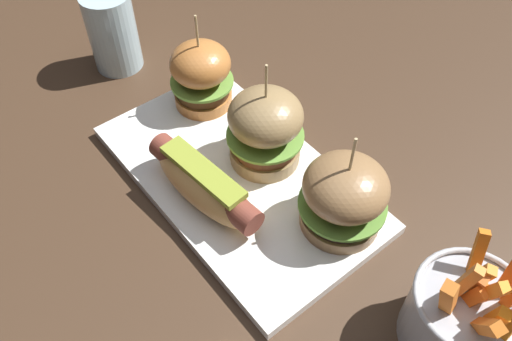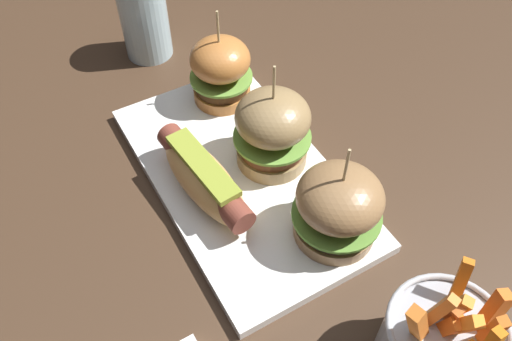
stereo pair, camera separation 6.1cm
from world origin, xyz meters
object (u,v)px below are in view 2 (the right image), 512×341
at_px(platter_main, 241,175).
at_px(hot_dog, 204,177).
at_px(water_glass, 142,21).
at_px(slider_center, 272,129).
at_px(slider_left, 221,70).
at_px(slider_right, 338,207).

bearing_deg(platter_main, hot_dog, -82.17).
bearing_deg(platter_main, water_glass, -179.18).
bearing_deg(slider_center, water_glass, -170.84).
distance_m(platter_main, water_glass, 0.31).
relative_size(platter_main, slider_left, 2.65).
xyz_separation_m(slider_center, water_glass, (-0.30, -0.05, -0.01)).
xyz_separation_m(hot_dog, water_glass, (-0.31, 0.05, 0.02)).
distance_m(slider_center, slider_right, 0.13).
height_order(hot_dog, water_glass, water_glass).
distance_m(slider_left, water_glass, 0.17).
xyz_separation_m(slider_left, slider_right, (0.27, 0.00, -0.00)).
bearing_deg(slider_left, platter_main, -17.94).
bearing_deg(slider_right, hot_dog, -140.50).
bearing_deg(slider_center, slider_right, 1.81).
distance_m(slider_left, slider_center, 0.13).
relative_size(slider_right, water_glass, 1.15).
distance_m(platter_main, slider_left, 0.15).
xyz_separation_m(slider_right, water_glass, (-0.43, -0.05, -0.00)).
distance_m(platter_main, slider_right, 0.15).
height_order(slider_left, slider_center, slider_center).
bearing_deg(slider_left, slider_center, 0.12).
bearing_deg(slider_center, hot_dog, -85.18).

